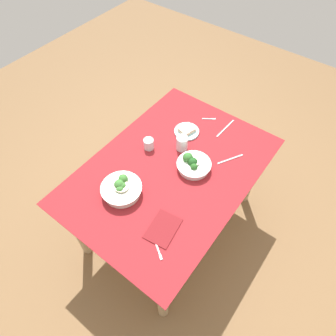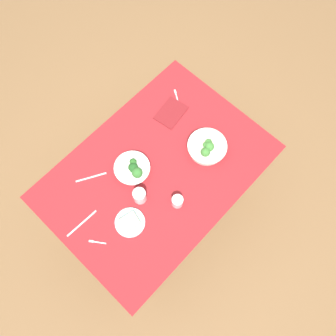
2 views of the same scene
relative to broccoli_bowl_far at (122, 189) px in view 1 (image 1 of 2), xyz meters
The scene contains 12 objects.
ground_plane 0.83m from the broccoli_bowl_far, 22.17° to the right, with size 6.00×6.00×0.00m, color brown.
dining_table 0.37m from the broccoli_bowl_far, 22.17° to the right, with size 1.36×0.95×0.72m.
broccoli_bowl_far is the anchor object (origin of this frame).
broccoli_bowl_near 0.47m from the broccoli_bowl_far, 29.52° to the right, with size 0.22×0.22×0.10m.
bread_side_plate 0.65m from the broccoli_bowl_far, ahead, with size 0.18×0.18×0.04m.
water_glass_center 0.51m from the broccoli_bowl_far, ahead, with size 0.08×0.08×0.10m, color silver.
water_glass_side 0.39m from the broccoli_bowl_far, 14.99° to the left, with size 0.07×0.07×0.08m, color silver.
fork_by_far_bowl 0.86m from the broccoli_bowl_far, ahead, with size 0.07×0.09×0.00m.
fork_by_near_bowl 0.43m from the broccoli_bowl_far, 111.44° to the right, with size 0.07×0.09×0.00m.
table_knife_left 0.87m from the broccoli_bowl_far, 14.48° to the right, with size 0.22×0.01×0.00m, color #B7B7BC.
table_knife_right 0.73m from the broccoli_bowl_far, 32.19° to the right, with size 0.19×0.01×0.00m, color #B7B7BC.
napkin_folded_upper 0.34m from the broccoli_bowl_far, 96.78° to the right, with size 0.20×0.15×0.01m, color maroon.
Camera 1 is at (-0.93, -0.68, 2.23)m, focal length 32.02 mm.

